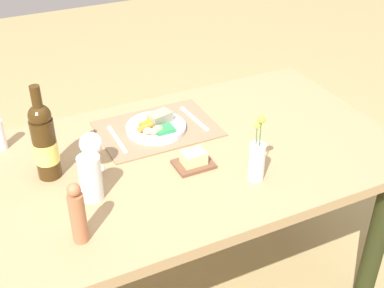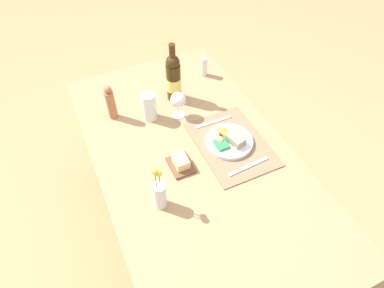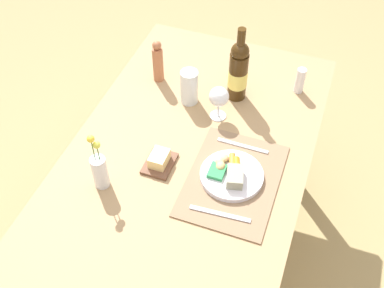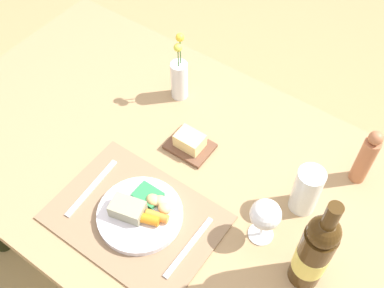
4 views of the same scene
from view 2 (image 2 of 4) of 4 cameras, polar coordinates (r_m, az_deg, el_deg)
ground_plane at (r=2.17m, az=0.27°, el=-14.55°), size 8.00×8.00×0.00m
dining_table at (r=1.64m, az=0.35°, el=-4.39°), size 1.59×0.88×0.74m
placemat at (r=1.61m, az=6.74°, el=0.03°), size 0.44×0.31×0.01m
dinner_plate at (r=1.60m, az=6.24°, el=0.66°), size 0.23×0.23×0.06m
fork at (r=1.53m, az=9.62°, el=-3.77°), size 0.03×0.21×0.00m
knife at (r=1.70m, az=3.73°, el=3.79°), size 0.02×0.20×0.00m
wine_bottle at (r=1.77m, az=-3.18°, el=11.21°), size 0.08×0.08×0.33m
salt_shaker at (r=1.98m, az=2.06°, el=13.06°), size 0.04×0.04×0.11m
water_tumbler at (r=1.70m, az=-7.26°, el=6.12°), size 0.07×0.07×0.15m
flower_vase at (r=1.34m, az=-5.53°, el=-8.44°), size 0.05×0.05×0.24m
wine_glass at (r=1.68m, az=-2.38°, el=7.44°), size 0.08×0.08×0.14m
butter_dish at (r=1.50m, az=-1.93°, el=-3.25°), size 0.13×0.10×0.06m
pepper_mill at (r=1.72m, az=-13.68°, el=6.83°), size 0.04×0.04×0.20m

